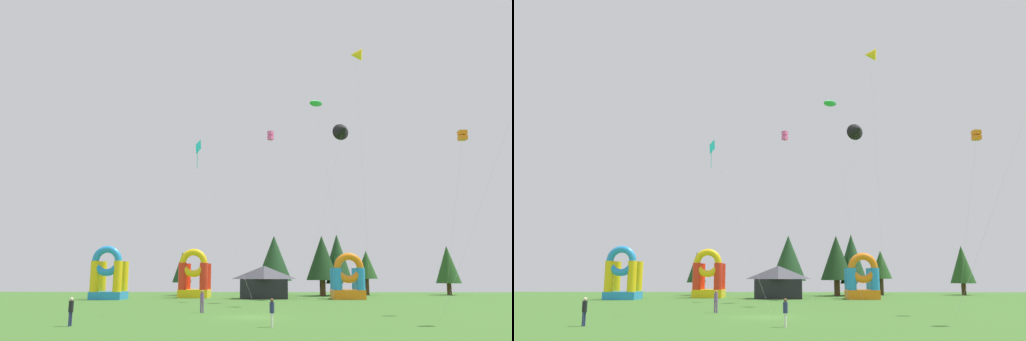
# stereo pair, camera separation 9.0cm
# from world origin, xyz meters

# --- Properties ---
(ground_plane) EXTENTS (120.00, 120.00, 0.00)m
(ground_plane) POSITION_xyz_m (0.00, 0.00, 0.00)
(ground_plane) COLOR #3D6B28
(kite_cyan_diamond) EXTENTS (5.17, 3.57, 13.87)m
(kite_cyan_diamond) POSITION_xyz_m (-4.61, 1.99, 13.27)
(kite_cyan_diamond) COLOR #19B7CC
(kite_cyan_diamond) RESTS_ON ground_plane
(kite_pink_box) EXTENTS (3.53, 2.61, 20.92)m
(kite_pink_box) POSITION_xyz_m (1.48, 23.58, 20.28)
(kite_pink_box) COLOR #EA599E
(kite_pink_box) RESTS_ON ground_plane
(kite_black_delta) EXTENTS (7.49, 2.54, 23.76)m
(kite_black_delta) POSITION_xyz_m (11.41, 29.08, 22.60)
(kite_black_delta) COLOR black
(kite_black_delta) RESTS_ON ground_plane
(kite_yellow_delta) EXTENTS (2.76, 8.86, 28.29)m
(kite_yellow_delta) POSITION_xyz_m (11.21, 15.54, 27.51)
(kite_yellow_delta) COLOR yellow
(kite_yellow_delta) RESTS_ON ground_plane
(kite_green_parafoil) EXTENTS (5.15, 6.80, 24.59)m
(kite_green_parafoil) POSITION_xyz_m (7.12, 21.80, 23.92)
(kite_green_parafoil) COLOR green
(kite_green_parafoil) RESTS_ON ground_plane
(kite_orange_box) EXTENTS (1.00, 6.12, 14.93)m
(kite_orange_box) POSITION_xyz_m (17.54, 2.98, 14.46)
(kite_orange_box) COLOR orange
(kite_orange_box) RESTS_ON ground_plane
(person_near_camera) EXTENTS (0.33, 0.33, 1.82)m
(person_near_camera) POSITION_xyz_m (-4.26, 4.18, 1.08)
(person_near_camera) COLOR #724C8C
(person_near_camera) RESTS_ON ground_plane
(person_midfield) EXTENTS (0.32, 0.32, 1.65)m
(person_midfield) POSITION_xyz_m (1.46, -7.51, 0.98)
(person_midfield) COLOR silver
(person_midfield) RESTS_ON ground_plane
(person_far_side) EXTENTS (0.35, 0.35, 1.69)m
(person_far_side) POSITION_xyz_m (-10.68, -7.34, 1.01)
(person_far_side) COLOR navy
(person_far_side) RESTS_ON ground_plane
(inflatable_blue_arch) EXTENTS (4.07, 4.00, 6.78)m
(inflatable_blue_arch) POSITION_xyz_m (-19.58, 28.07, 2.65)
(inflatable_blue_arch) COLOR #268CD8
(inflatable_blue_arch) RESTS_ON ground_plane
(inflatable_orange_dome) EXTENTS (4.08, 4.78, 5.92)m
(inflatable_orange_dome) POSITION_xyz_m (11.49, 30.12, 2.06)
(inflatable_orange_dome) COLOR orange
(inflatable_orange_dome) RESTS_ON ground_plane
(inflatable_red_slide) EXTENTS (4.12, 4.96, 6.68)m
(inflatable_red_slide) POSITION_xyz_m (-9.34, 34.35, 2.41)
(inflatable_red_slide) COLOR yellow
(inflatable_red_slide) RESTS_ON ground_plane
(festival_tent) EXTENTS (6.21, 4.30, 4.30)m
(festival_tent) POSITION_xyz_m (0.49, 31.06, 2.15)
(festival_tent) COLOR black
(festival_tent) RESTS_ON ground_plane
(tree_row_0) EXTENTS (3.07, 3.07, 6.73)m
(tree_row_0) POSITION_xyz_m (-12.68, 43.55, 4.30)
(tree_row_0) COLOR #4C331E
(tree_row_0) RESTS_ON ground_plane
(tree_row_1) EXTENTS (5.44, 5.44, 9.21)m
(tree_row_1) POSITION_xyz_m (1.91, 42.44, 5.66)
(tree_row_1) COLOR #4C331E
(tree_row_1) RESTS_ON ground_plane
(tree_row_2) EXTENTS (4.88, 4.88, 9.06)m
(tree_row_2) POSITION_xyz_m (9.22, 40.65, 5.66)
(tree_row_2) COLOR #4C331E
(tree_row_2) RESTS_ON ground_plane
(tree_row_3) EXTENTS (2.66, 2.66, 6.00)m
(tree_row_3) POSITION_xyz_m (11.14, 41.25, 3.87)
(tree_row_3) COLOR #4C331E
(tree_row_3) RESTS_ON ground_plane
(tree_row_4) EXTENTS (4.50, 4.50, 9.48)m
(tree_row_4) POSITION_xyz_m (11.89, 43.49, 5.92)
(tree_row_4) COLOR #4C331E
(tree_row_4) RESTS_ON ground_plane
(tree_row_5) EXTENTS (3.45, 3.45, 6.94)m
(tree_row_5) POSITION_xyz_m (16.64, 44.64, 4.67)
(tree_row_5) COLOR #4C331E
(tree_row_5) RESTS_ON ground_plane
(tree_row_6) EXTENTS (3.92, 3.92, 7.75)m
(tree_row_6) POSITION_xyz_m (29.73, 45.35, 4.75)
(tree_row_6) COLOR #4C331E
(tree_row_6) RESTS_ON ground_plane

